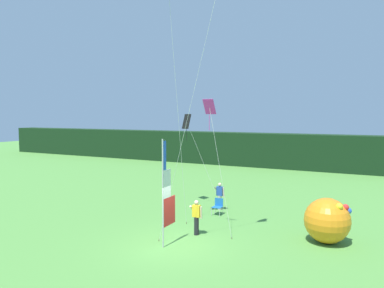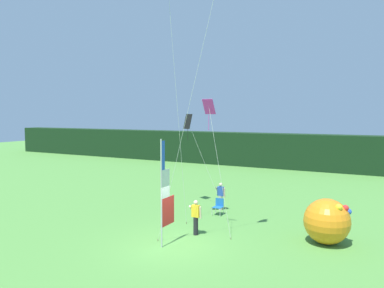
{
  "view_description": "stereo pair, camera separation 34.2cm",
  "coord_description": "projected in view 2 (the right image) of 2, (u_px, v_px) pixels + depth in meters",
  "views": [
    {
      "loc": [
        7.49,
        -13.02,
        5.51
      ],
      "look_at": [
        -0.71,
        3.09,
        4.05
      ],
      "focal_mm": 34.16,
      "sensor_mm": 36.0,
      "label": 1
    },
    {
      "loc": [
        7.79,
        -12.87,
        5.51
      ],
      "look_at": [
        -0.71,
        3.09,
        4.05
      ],
      "focal_mm": 34.16,
      "sensor_mm": 36.0,
      "label": 2
    }
  ],
  "objects": [
    {
      "name": "person_mid_field",
      "position": [
        196.0,
        216.0,
        16.7
      ],
      "size": [
        0.55,
        0.48,
        1.61
      ],
      "color": "black",
      "rests_on": "ground"
    },
    {
      "name": "kite_black_diamond_3",
      "position": [
        189.0,
        125.0,
        22.11
      ],
      "size": [
        2.4,
        0.86,
        5.55
      ],
      "color": "brown",
      "rests_on": "ground"
    },
    {
      "name": "banner_flag",
      "position": [
        165.0,
        195.0,
        15.3
      ],
      "size": [
        0.06,
        1.03,
        4.52
      ],
      "color": "#B7B7BC",
      "rests_on": "ground"
    },
    {
      "name": "person_near_banner",
      "position": [
        221.0,
        196.0,
        21.1
      ],
      "size": [
        0.55,
        0.48,
        1.58
      ],
      "color": "#B7B2A3",
      "rests_on": "ground"
    },
    {
      "name": "folding_chair",
      "position": [
        219.0,
        205.0,
        20.12
      ],
      "size": [
        0.51,
        0.51,
        0.89
      ],
      "color": "#BCBCC1",
      "rests_on": "ground"
    },
    {
      "name": "inflatable_balloon",
      "position": [
        327.0,
        221.0,
        15.55
      ],
      "size": [
        1.94,
        1.94,
        1.94
      ],
      "color": "orange",
      "rests_on": "ground"
    },
    {
      "name": "ground_plane",
      "position": [
        173.0,
        245.0,
        15.41
      ],
      "size": [
        120.0,
        120.0,
        0.0
      ],
      "primitive_type": "plane",
      "color": "#518E3D"
    },
    {
      "name": "distant_treeline",
      "position": [
        298.0,
        152.0,
        36.99
      ],
      "size": [
        80.0,
        2.4,
        3.55
      ],
      "primitive_type": "cube",
      "color": "black",
      "rests_on": "ground"
    },
    {
      "name": "kite_magenta_diamond_0",
      "position": [
        210.0,
        114.0,
        16.67
      ],
      "size": [
        1.62,
        0.67,
        6.22
      ],
      "color": "brown",
      "rests_on": "ground"
    }
  ]
}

